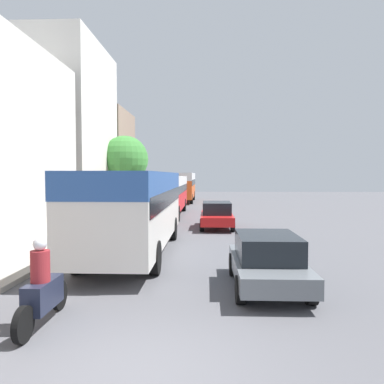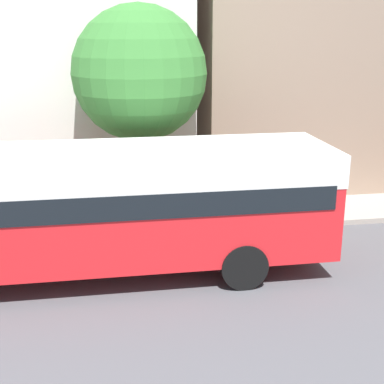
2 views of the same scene
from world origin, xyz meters
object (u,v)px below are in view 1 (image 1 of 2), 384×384
motorcycle_behind_lead (42,290)px  pedestrian_walking_away (142,194)px  car_crossing (217,214)px  bus_following (165,190)px  bus_lead (135,201)px  bus_third_in_line (182,183)px  car_far_curb (267,260)px

motorcycle_behind_lead → pedestrian_walking_away: bearing=96.5°
car_crossing → bus_following: bearing=-59.9°
car_crossing → pedestrian_walking_away: bearing=-68.4°
bus_lead → car_crossing: size_ratio=2.32×
bus_lead → bus_following: 12.90m
bus_lead → bus_following: bearing=91.7°
bus_lead → bus_third_in_line: size_ratio=1.00×
bus_lead → bus_third_in_line: (-0.10, 26.87, 0.07)m
bus_following → pedestrian_walking_away: 12.93m
car_far_curb → bus_third_in_line: bearing=97.9°
bus_third_in_line → car_far_curb: (4.31, -31.00, -1.30)m
motorcycle_behind_lead → pedestrian_walking_away: size_ratio=1.40×
bus_third_in_line → car_crossing: (3.29, -20.12, -1.28)m
car_far_curb → motorcycle_behind_lead: bearing=-151.4°
bus_lead → car_crossing: bus_lead is taller
car_crossing → pedestrian_walking_away: (-7.32, 18.49, 0.21)m
bus_third_in_line → motorcycle_behind_lead: bus_third_in_line is taller
bus_lead → car_far_curb: bus_lead is taller
bus_lead → car_crossing: (3.19, 6.74, -1.21)m
bus_following → bus_third_in_line: size_ratio=1.14×
bus_following → car_crossing: (3.57, -6.15, -1.09)m
motorcycle_behind_lead → pedestrian_walking_away: pedestrian_walking_away is taller
bus_following → car_crossing: bus_following is taller
bus_third_in_line → car_crossing: bearing=-80.7°
motorcycle_behind_lead → car_far_curb: 5.38m
bus_following → car_crossing: bearing=-59.9°
bus_third_in_line → car_far_curb: bus_third_in_line is taller
bus_lead → pedestrian_walking_away: size_ratio=6.02×
motorcycle_behind_lead → pedestrian_walking_away: (-3.61, 31.95, 0.28)m
bus_third_in_line → car_far_curb: bearing=-82.1°
bus_lead → car_far_curb: size_ratio=2.49×
car_crossing → car_far_curb: 10.93m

